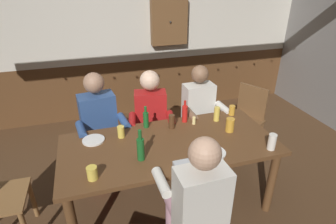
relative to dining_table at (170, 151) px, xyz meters
The scene contains 24 objects.
ground_plane 0.65m from the dining_table, 90.00° to the right, with size 6.88×6.88×0.00m, color #4C331E.
back_wall_upper 2.46m from the dining_table, 90.00° to the left, with size 5.73×0.12×1.52m, color beige.
back_wall_wainscot 2.25m from the dining_table, 90.00° to the left, with size 5.73×0.12×0.91m, color brown.
dining_table is the anchor object (origin of this frame).
person_0 0.90m from the dining_table, 130.86° to the left, with size 0.55×0.56×1.24m.
person_1 0.68m from the dining_table, 91.27° to the left, with size 0.55×0.56×1.21m.
person_2 0.91m from the dining_table, 48.41° to the left, with size 0.51×0.51×1.21m.
person_3 0.68m from the dining_table, 90.19° to the right, with size 0.52×0.52×1.25m.
chair_empty_far_end 1.43m from the dining_table, 28.41° to the left, with size 0.60×0.60×0.88m.
table_candle 0.46m from the dining_table, 38.01° to the left, with size 0.04×0.04×0.08m, color #F9E08C.
condiment_caddy 0.40m from the dining_table, 91.34° to the right, with size 0.14×0.10×0.05m, color #B2B7BC.
plate_0 0.43m from the dining_table, 39.80° to the right, with size 0.22×0.22×0.01m, color white.
plate_1 0.73m from the dining_table, 160.04° to the left, with size 0.21×0.21×0.01m, color white.
bottle_0 0.49m from the dining_table, 51.93° to the left, with size 0.06×0.06×0.24m.
bottle_1 0.43m from the dining_table, 111.82° to the left, with size 0.06×0.06×0.23m.
bottle_2 0.41m from the dining_table, 151.28° to the right, with size 0.06×0.06×0.29m.
pint_glass_0 0.66m from the dining_table, ahead, with size 0.08×0.08×0.14m, color gold.
pint_glass_1 0.93m from the dining_table, 22.94° to the right, with size 0.07×0.07×0.15m, color white.
pint_glass_2 0.33m from the dining_table, 68.70° to the left, with size 0.06×0.06×0.15m, color #4C2D19.
pint_glass_3 0.79m from the dining_table, 157.13° to the right, with size 0.08×0.08×0.11m, color #E5C64C.
pint_glass_4 0.69m from the dining_table, 24.24° to the left, with size 0.06×0.06×0.15m, color #E5C64C.
pint_glass_5 0.91m from the dining_table, 22.59° to the left, with size 0.06×0.06×0.11m, color gold.
pint_glass_6 0.50m from the dining_table, 150.30° to the left, with size 0.07×0.07×0.12m, color #E5C64C.
wall_dart_cabinet 2.36m from the dining_table, 73.12° to the left, with size 0.56×0.15×0.70m.
Camera 1 is at (-0.64, -2.02, 2.17)m, focal length 29.48 mm.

